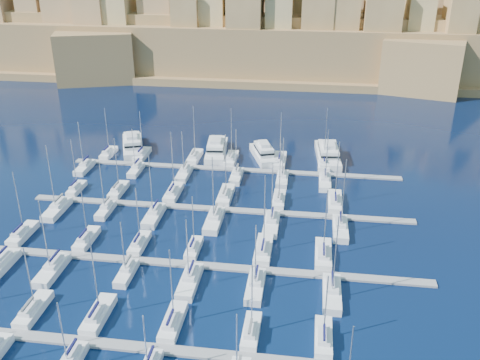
# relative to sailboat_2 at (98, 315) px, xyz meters

# --- Properties ---
(ground) EXTENTS (600.00, 600.00, 0.00)m
(ground) POSITION_rel_sailboat_2_xyz_m (12.12, 28.46, -0.75)
(ground) COLOR black
(ground) RESTS_ON ground
(pontoon_near) EXTENTS (84.00, 2.00, 0.40)m
(pontoon_near) POSITION_rel_sailboat_2_xyz_m (12.12, -5.54, -0.55)
(pontoon_near) COLOR slate
(pontoon_near) RESTS_ON ground
(pontoon_mid_near) EXTENTS (84.00, 2.00, 0.40)m
(pontoon_mid_near) POSITION_rel_sailboat_2_xyz_m (12.12, 16.46, -0.55)
(pontoon_mid_near) COLOR slate
(pontoon_mid_near) RESTS_ON ground
(pontoon_mid_far) EXTENTS (84.00, 2.00, 0.40)m
(pontoon_mid_far) POSITION_rel_sailboat_2_xyz_m (12.12, 38.46, -0.55)
(pontoon_mid_far) COLOR slate
(pontoon_mid_far) RESTS_ON ground
(pontoon_far) EXTENTS (84.00, 2.00, 0.40)m
(pontoon_far) POSITION_rel_sailboat_2_xyz_m (12.12, 60.46, -0.55)
(pontoon_far) COLOR slate
(pontoon_far) RESTS_ON ground
(sailboat_1) EXTENTS (2.65, 8.85, 12.21)m
(sailboat_1) POSITION_rel_sailboat_2_xyz_m (-10.66, -0.22, -0.03)
(sailboat_1) COLOR silver
(sailboat_1) RESTS_ON ground
(sailboat_2) EXTENTS (2.79, 9.30, 14.96)m
(sailboat_2) POSITION_rel_sailboat_2_xyz_m (0.00, 0.00, 0.00)
(sailboat_2) COLOR silver
(sailboat_2) RESTS_ON ground
(sailboat_3) EXTENTS (2.71, 9.05, 13.67)m
(sailboat_3) POSITION_rel_sailboat_2_xyz_m (11.99, -0.12, -0.01)
(sailboat_3) COLOR silver
(sailboat_3) RESTS_ON ground
(sailboat_4) EXTENTS (2.43, 8.11, 12.43)m
(sailboat_4) POSITION_rel_sailboat_2_xyz_m (24.12, -0.59, -0.03)
(sailboat_4) COLOR silver
(sailboat_4) RESTS_ON ground
(sailboat_5) EXTENTS (2.55, 8.50, 11.60)m
(sailboat_5) POSITION_rel_sailboat_2_xyz_m (34.83, -0.39, -0.04)
(sailboat_5) COLOR silver
(sailboat_5) RESTS_ON ground
(sailboat_12) EXTENTS (2.65, 8.84, 14.20)m
(sailboat_12) POSITION_rel_sailboat_2_xyz_m (-24.30, 21.77, -0.01)
(sailboat_12) COLOR silver
(sailboat_12) RESTS_ON ground
(sailboat_13) EXTENTS (2.53, 8.45, 11.89)m
(sailboat_13) POSITION_rel_sailboat_2_xyz_m (-10.92, 21.58, -0.03)
(sailboat_13) COLOR silver
(sailboat_13) RESTS_ON ground
(sailboat_14) EXTENTS (2.43, 8.09, 12.55)m
(sailboat_14) POSITION_rel_sailboat_2_xyz_m (-0.18, 21.41, -0.03)
(sailboat_14) COLOR silver
(sailboat_14) RESTS_ON ground
(sailboat_15) EXTENTS (2.27, 7.56, 11.71)m
(sailboat_15) POSITION_rel_sailboat_2_xyz_m (10.54, 21.14, -0.04)
(sailboat_15) COLOR silver
(sailboat_15) RESTS_ON ground
(sailboat_16) EXTENTS (3.01, 10.04, 16.16)m
(sailboat_16) POSITION_rel_sailboat_2_xyz_m (23.68, 22.36, 0.02)
(sailboat_16) COLOR silver
(sailboat_16) RESTS_ON ground
(sailboat_17) EXTENTS (3.00, 10.02, 14.03)m
(sailboat_17) POSITION_rel_sailboat_2_xyz_m (34.83, 22.35, -0.00)
(sailboat_17) COLOR silver
(sailboat_17) RESTS_ON ground
(sailboat_19) EXTENTS (2.93, 9.75, 15.02)m
(sailboat_19) POSITION_rel_sailboat_2_xyz_m (-12.74, 10.71, 0.00)
(sailboat_19) COLOR silver
(sailboat_19) RESTS_ON ground
(sailboat_20) EXTENTS (2.33, 7.76, 11.41)m
(sailboat_20) POSITION_rel_sailboat_2_xyz_m (0.61, 11.69, -0.04)
(sailboat_20) COLOR silver
(sailboat_20) RESTS_ON ground
(sailboat_21) EXTENTS (2.94, 9.81, 13.39)m
(sailboat_21) POSITION_rel_sailboat_2_xyz_m (12.17, 10.68, -0.01)
(sailboat_21) COLOR silver
(sailboat_21) RESTS_ON ground
(sailboat_22) EXTENTS (2.81, 9.38, 13.16)m
(sailboat_22) POSITION_rel_sailboat_2_xyz_m (23.48, 10.89, -0.01)
(sailboat_22) COLOR silver
(sailboat_22) RESTS_ON ground
(sailboat_23) EXTENTS (2.99, 9.96, 15.85)m
(sailboat_23) POSITION_rel_sailboat_2_xyz_m (36.23, 10.61, 0.01)
(sailboat_23) COLOR silver
(sailboat_23) RESTS_ON ground
(sailboat_24) EXTENTS (2.20, 7.34, 13.03)m
(sailboat_24) POSITION_rel_sailboat_2_xyz_m (-22.33, 43.04, -0.03)
(sailboat_24) COLOR silver
(sailboat_24) RESTS_ON ground
(sailboat_25) EXTENTS (2.53, 8.42, 13.67)m
(sailboat_25) POSITION_rel_sailboat_2_xyz_m (-12.29, 43.57, -0.02)
(sailboat_25) COLOR silver
(sailboat_25) RESTS_ON ground
(sailboat_26) EXTENTS (2.81, 9.36, 15.64)m
(sailboat_26) POSITION_rel_sailboat_2_xyz_m (0.72, 44.03, 0.01)
(sailboat_26) COLOR silver
(sailboat_26) RESTS_ON ground
(sailboat_27) EXTENTS (2.97, 9.90, 15.47)m
(sailboat_27) POSITION_rel_sailboat_2_xyz_m (12.86, 44.30, 0.01)
(sailboat_27) COLOR silver
(sailboat_27) RESTS_ON ground
(sailboat_28) EXTENTS (2.62, 8.73, 14.38)m
(sailboat_28) POSITION_rel_sailboat_2_xyz_m (25.04, 43.72, -0.01)
(sailboat_28) COLOR silver
(sailboat_28) RESTS_ON ground
(sailboat_29) EXTENTS (3.06, 10.19, 15.04)m
(sailboat_29) POSITION_rel_sailboat_2_xyz_m (37.45, 44.44, 0.01)
(sailboat_29) COLOR silver
(sailboat_29) RESTS_ON ground
(sailboat_30) EXTENTS (2.93, 9.78, 16.01)m
(sailboat_30) POSITION_rel_sailboat_2_xyz_m (-22.19, 32.70, 0.01)
(sailboat_30) COLOR silver
(sailboat_30) RESTS_ON ground
(sailboat_31) EXTENTS (2.28, 7.61, 12.65)m
(sailboat_31) POSITION_rel_sailboat_2_xyz_m (-11.64, 33.76, -0.03)
(sailboat_31) COLOR silver
(sailboat_31) RESTS_ON ground
(sailboat_32) EXTENTS (2.88, 9.61, 15.02)m
(sailboat_32) POSITION_rel_sailboat_2_xyz_m (-0.61, 32.78, 0.00)
(sailboat_32) COLOR silver
(sailboat_32) RESTS_ON ground
(sailboat_33) EXTENTS (3.09, 10.29, 15.47)m
(sailboat_33) POSITION_rel_sailboat_2_xyz_m (12.41, 32.45, 0.01)
(sailboat_33) COLOR silver
(sailboat_33) RESTS_ON ground
(sailboat_34) EXTENTS (2.97, 9.91, 14.89)m
(sailboat_34) POSITION_rel_sailboat_2_xyz_m (24.34, 32.63, 0.00)
(sailboat_34) COLOR silver
(sailboat_34) RESTS_ON ground
(sailboat_35) EXTENTS (2.97, 9.89, 16.36)m
(sailboat_35) POSITION_rel_sailboat_2_xyz_m (38.27, 32.64, 0.02)
(sailboat_35) COLOR silver
(sailboat_35) RESTS_ON ground
(sailboat_36) EXTENTS (2.45, 8.18, 13.57)m
(sailboat_36) POSITION_rel_sailboat_2_xyz_m (-22.92, 65.45, -0.02)
(sailboat_36) COLOR silver
(sailboat_36) RESTS_ON ground
(sailboat_37) EXTENTS (2.63, 8.77, 13.00)m
(sailboat_37) POSITION_rel_sailboat_2_xyz_m (-13.52, 65.74, -0.02)
(sailboat_37) COLOR silver
(sailboat_37) RESTS_ON ground
(sailboat_38) EXTENTS (2.80, 9.32, 14.95)m
(sailboat_38) POSITION_rel_sailboat_2_xyz_m (0.86, 66.01, 0.00)
(sailboat_38) COLOR silver
(sailboat_38) RESTS_ON ground
(sailboat_39) EXTENTS (2.84, 9.46, 14.78)m
(sailboat_39) POSITION_rel_sailboat_2_xyz_m (10.75, 66.08, -0.00)
(sailboat_39) COLOR silver
(sailboat_39) RESTS_ON ground
(sailboat_40) EXTENTS (3.13, 10.44, 14.05)m
(sailboat_40) POSITION_rel_sailboat_2_xyz_m (23.58, 66.56, 0.00)
(sailboat_40) COLOR silver
(sailboat_40) RESTS_ON ground
(sailboat_41) EXTENTS (2.97, 9.89, 15.74)m
(sailboat_41) POSITION_rel_sailboat_2_xyz_m (35.08, 66.29, 0.01)
(sailboat_41) COLOR silver
(sailboat_41) RESTS_ON ground
(sailboat_42) EXTENTS (2.57, 8.58, 13.38)m
(sailboat_42) POSITION_rel_sailboat_2_xyz_m (-25.45, 55.28, -0.02)
(sailboat_42) COLOR silver
(sailboat_42) RESTS_ON ground
(sailboat_43) EXTENTS (2.37, 7.92, 12.05)m
(sailboat_43) POSITION_rel_sailboat_2_xyz_m (-11.94, 55.61, -0.04)
(sailboat_43) COLOR silver
(sailboat_43) RESTS_ON ground
(sailboat_44) EXTENTS (2.71, 9.03, 12.22)m
(sailboat_44) POSITION_rel_sailboat_2_xyz_m (0.65, 55.06, -0.03)
(sailboat_44) COLOR silver
(sailboat_44) RESTS_ON ground
(sailboat_45) EXTENTS (2.59, 8.64, 13.42)m
(sailboat_45) POSITION_rel_sailboat_2_xyz_m (13.76, 55.25, -0.02)
(sailboat_45) COLOR silver
(sailboat_45) RESTS_ON ground
(sailboat_46) EXTENTS (2.68, 8.93, 11.87)m
(sailboat_46) POSITION_rel_sailboat_2_xyz_m (25.04, 55.11, -0.03)
(sailboat_46) COLOR silver
(sailboat_46) RESTS_ON ground
(sailboat_47) EXTENTS (2.78, 9.28, 14.43)m
(sailboat_47) POSITION_rel_sailboat_2_xyz_m (35.30, 54.94, -0.00)
(sailboat_47) COLOR silver
(sailboat_47) RESTS_ON ground
(motor_yacht_a) EXTENTS (10.78, 18.03, 5.25)m
(motor_yacht_a) POSITION_rel_sailboat_2_xyz_m (-17.65, 70.30, 0.97)
(motor_yacht_a) COLOR silver
(motor_yacht_a) RESTS_ON ground
(motor_yacht_b) EXTENTS (6.76, 17.48, 5.25)m
(motor_yacht_b) POSITION_rel_sailboat_2_xyz_m (6.04, 70.16, 0.97)
(motor_yacht_b) COLOR silver
(motor_yacht_b) RESTS_ON ground
(motor_yacht_c) EXTENTS (8.86, 14.97, 5.25)m
(motor_yacht_c) POSITION_rel_sailboat_2_xyz_m (19.04, 68.88, 0.97)
(motor_yacht_c) COLOR silver
(motor_yacht_c) RESTS_ON ground
(motor_yacht_d) EXTENTS (7.10, 18.97, 5.25)m
(motor_yacht_d) POSITION_rel_sailboat_2_xyz_m (36.11, 70.89, 0.97)
(motor_yacht_d) COLOR silver
(motor_yacht_d) RESTS_ON ground
(fortified_city) EXTENTS (460.00, 108.95, 59.52)m
(fortified_city) POSITION_rel_sailboat_2_xyz_m (11.94, 183.73, 13.99)
(fortified_city) COLOR brown
(fortified_city) RESTS_ON ground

